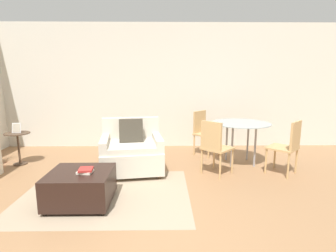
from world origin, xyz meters
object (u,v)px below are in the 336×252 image
object	(u,v)px
dining_table	(241,128)
side_table	(18,142)
picture_frame	(17,128)
dining_chair_far_left	(203,130)
tv_remote_primary	(82,169)
armchair	(132,152)
book_stack	(86,171)
ottoman	(81,186)
dining_chair_near_left	(214,144)
dining_chair_near_right	(288,144)

from	to	relation	value
dining_table	side_table	bearing A→B (deg)	-179.87
side_table	dining_table	xyz separation A→B (m)	(4.06, 0.01, 0.26)
picture_frame	dining_chair_far_left	size ratio (longest dim) A/B	0.20
dining_chair_far_left	tv_remote_primary	bearing A→B (deg)	-132.02
side_table	dining_table	distance (m)	4.07
picture_frame	dining_chair_far_left	world-z (taller)	dining_chair_far_left
armchair	dining_chair_far_left	distance (m)	1.70
book_stack	dining_chair_far_left	size ratio (longest dim) A/B	0.22
side_table	picture_frame	bearing A→B (deg)	-90.00
ottoman	dining_table	distance (m)	2.94
picture_frame	dining_table	size ratio (longest dim) A/B	0.17
picture_frame	dining_chair_near_left	size ratio (longest dim) A/B	0.20
tv_remote_primary	dining_chair_near_left	distance (m)	2.05
armchair	picture_frame	size ratio (longest dim) A/B	6.11
armchair	side_table	distance (m)	2.15
book_stack	dining_table	size ratio (longest dim) A/B	0.19
ottoman	dining_chair_near_right	xyz separation A→B (m)	(3.06, 0.95, 0.29)
book_stack	picture_frame	distance (m)	2.32
picture_frame	dining_chair_near_right	world-z (taller)	dining_chair_near_right
tv_remote_primary	dining_chair_near_right	distance (m)	3.18
dining_table	picture_frame	bearing A→B (deg)	-179.87
dining_table	dining_chair_near_right	world-z (taller)	dining_chair_near_right
armchair	dining_chair_near_right	xyz separation A→B (m)	(2.55, -0.19, 0.17)
ottoman	dining_chair_near_left	distance (m)	2.11
armchair	tv_remote_primary	distance (m)	1.17
armchair	dining_chair_near_right	bearing A→B (deg)	-4.23
dining_chair_near_right	dining_chair_far_left	world-z (taller)	same
dining_table	dining_chair_near_left	xyz separation A→B (m)	(-0.60, -0.60, -0.15)
dining_chair_near_left	dining_chair_far_left	xyz separation A→B (m)	(0.00, 1.20, 0.00)
armchair	tv_remote_primary	size ratio (longest dim) A/B	6.45
armchair	side_table	size ratio (longest dim) A/B	1.87
ottoman	dining_chair_near_right	bearing A→B (deg)	17.28
picture_frame	dining_chair_near_right	xyz separation A→B (m)	(4.66, -0.59, -0.16)
ottoman	picture_frame	distance (m)	2.27
book_stack	side_table	distance (m)	2.31
dining_chair_near_left	dining_chair_far_left	bearing A→B (deg)	90.00
armchair	side_table	xyz separation A→B (m)	(-2.11, 0.40, 0.07)
picture_frame	dining_chair_near_left	world-z (taller)	dining_chair_near_left
side_table	picture_frame	xyz separation A→B (m)	(0.00, -0.00, 0.27)
book_stack	tv_remote_primary	distance (m)	0.14
book_stack	dining_table	distance (m)	2.87
side_table	tv_remote_primary	bearing A→B (deg)	-42.19
side_table	dining_chair_near_right	xyz separation A→B (m)	(4.66, -0.59, 0.10)
side_table	dining_chair_far_left	bearing A→B (deg)	9.93
dining_table	dining_chair_near_left	distance (m)	0.86
tv_remote_primary	picture_frame	bearing A→B (deg)	137.81
ottoman	side_table	bearing A→B (deg)	136.11
dining_table	dining_chair_near_right	bearing A→B (deg)	-45.00
tv_remote_primary	side_table	xyz separation A→B (m)	(-1.61, 1.46, -0.01)
ottoman	book_stack	xyz separation A→B (m)	(0.08, -0.03, 0.22)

